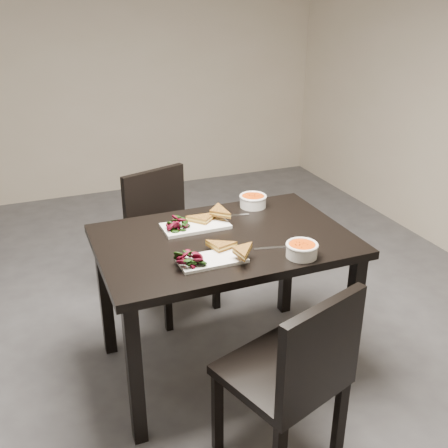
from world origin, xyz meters
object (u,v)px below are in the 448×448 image
Objects in this scene: plate_near at (212,260)px; table at (224,256)px; plate_far at (195,226)px; soup_bowl_far at (253,200)px; chair_far at (166,232)px; soup_bowl_near at (302,249)px; chair_near at (295,372)px.

table is at bearing 55.70° from plate_near.
plate_far is (-0.09, 0.16, 0.11)m from table.
plate_near is 0.90× the size of plate_far.
chair_far is at bearing 133.11° from soup_bowl_far.
soup_bowl_near reaches higher than plate_near.
chair_near reaches higher than soup_bowl_far.
plate_far is 0.41m from soup_bowl_far.
chair_far is 5.88× the size of soup_bowl_near.
chair_far is at bearing 87.13° from plate_near.
chair_far is at bearing 75.88° from chair_near.
plate_near reaches higher than table.
plate_near is (-0.15, 0.50, 0.27)m from chair_near.
table is at bearing 128.44° from soup_bowl_near.
chair_near is 2.58× the size of plate_far.
plate_far reaches higher than table.
table is 8.31× the size of soup_bowl_near.
soup_bowl_near is 0.58m from plate_far.
table is 0.44m from soup_bowl_far.
plate_far is at bearing 82.23° from plate_near.
soup_bowl_far reaches higher than plate_near.
plate_near is at bearing -124.30° from table.
plate_far is (0.00, -0.55, 0.27)m from chair_far.
soup_bowl_far is (0.28, 1.01, 0.30)m from chair_near.
chair_near is 1.42m from chair_far.
soup_bowl_far is (0.04, 0.61, 0.00)m from soup_bowl_near.
table is 8.08× the size of soup_bowl_far.
chair_far is 0.64m from soup_bowl_far.
plate_near is at bearing 88.36° from chair_near.
soup_bowl_near reaches higher than table.
table is at bearing -60.42° from plate_far.
chair_far is 1.12m from soup_bowl_near.
soup_bowl_near is at bearing 41.21° from chair_near.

